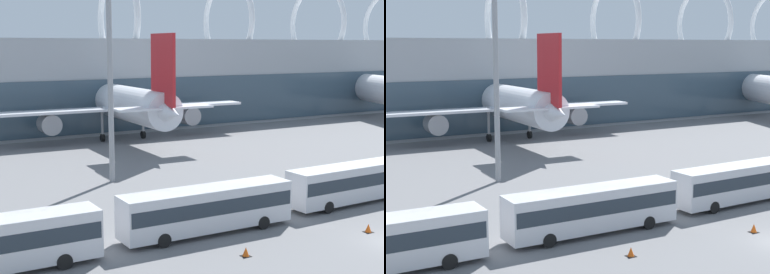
# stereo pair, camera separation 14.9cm
# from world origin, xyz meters

# --- Properties ---
(terminal_building) EXTENTS (154.94, 23.86, 26.31)m
(terminal_building) POSITION_xyz_m (54.33, 67.66, 7.66)
(terminal_building) COLOR #9EA3A8
(terminal_building) RESTS_ON ground_plane
(airliner_at_gate_far) EXTENTS (38.11, 38.44, 14.95)m
(airliner_at_gate_far) POSITION_xyz_m (2.21, 51.44, 5.40)
(airliner_at_gate_far) COLOR silver
(airliner_at_gate_far) RESTS_ON ground_plane
(airliner_parked_remote) EXTENTS (35.56, 36.11, 14.67)m
(airliner_parked_remote) POSITION_xyz_m (56.98, 56.95, 5.38)
(airliner_parked_remote) COLOR white
(airliner_parked_remote) RESTS_ON ground_plane
(shuttle_bus_2) EXTENTS (13.35, 2.93, 3.38)m
(shuttle_bus_2) POSITION_xyz_m (-10.18, 8.43, 1.98)
(shuttle_bus_2) COLOR silver
(shuttle_bus_2) RESTS_ON ground_plane
(shuttle_bus_3) EXTENTS (13.33, 2.84, 3.38)m
(shuttle_bus_3) POSITION_xyz_m (5.10, 9.01, 1.98)
(shuttle_bus_3) COLOR silver
(shuttle_bus_3) RESTS_ON ground_plane
(floodlight_mast) EXTENTS (2.08, 2.08, 24.85)m
(floodlight_mast) POSITION_xyz_m (-9.60, 27.16, 15.21)
(floodlight_mast) COLOR gray
(floodlight_mast) RESTS_ON ground_plane
(lane_stripe_0) EXTENTS (7.98, 3.15, 0.01)m
(lane_stripe_0) POSITION_xyz_m (-10.78, 11.25, 0.00)
(lane_stripe_0) COLOR yellow
(lane_stripe_0) RESTS_ON ground_plane
(lane_stripe_1) EXTENTS (9.93, 3.66, 0.01)m
(lane_stripe_1) POSITION_xyz_m (-4.00, 14.13, 0.00)
(lane_stripe_1) COLOR yellow
(lane_stripe_1) RESTS_ON ground_plane
(traffic_cone_1) EXTENTS (0.62, 0.62, 0.64)m
(traffic_cone_1) POSITION_xyz_m (0.04, 2.61, 0.31)
(traffic_cone_1) COLOR black
(traffic_cone_1) RESTS_ON ground_plane
(traffic_cone_2) EXTENTS (0.60, 0.60, 0.62)m
(traffic_cone_2) POSITION_xyz_m (-10.56, 3.15, 0.30)
(traffic_cone_2) COLOR black
(traffic_cone_2) RESTS_ON ground_plane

